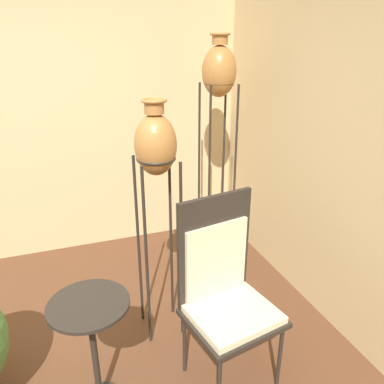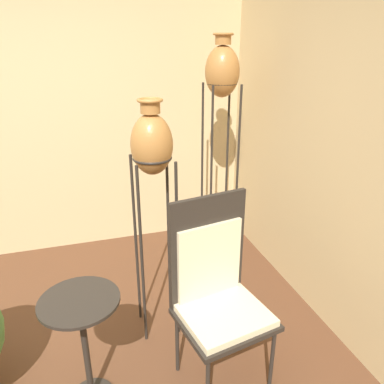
# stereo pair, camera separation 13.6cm
# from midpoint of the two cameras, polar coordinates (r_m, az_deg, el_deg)

# --- Properties ---
(wall_back) EXTENTS (8.08, 0.06, 2.70)m
(wall_back) POSITION_cam_midpoint_polar(r_m,az_deg,el_deg) (3.69, -23.08, 10.81)
(wall_back) COLOR #D1B784
(wall_back) RESTS_ON ground_plane
(vase_stand_tall) EXTENTS (0.28, 0.28, 2.02)m
(vase_stand_tall) POSITION_cam_midpoint_polar(r_m,az_deg,el_deg) (3.20, 5.87, 16.81)
(vase_stand_tall) COLOR #28231E
(vase_stand_tall) RESTS_ON ground_plane
(vase_stand_medium) EXTENTS (0.26, 0.26, 1.65)m
(vase_stand_medium) POSITION_cam_midpoint_polar(r_m,az_deg,el_deg) (2.31, -4.43, 6.22)
(vase_stand_medium) COLOR #28231E
(vase_stand_medium) RESTS_ON ground_plane
(chair) EXTENTS (0.58, 0.53, 1.16)m
(chair) POSITION_cam_midpoint_polar(r_m,az_deg,el_deg) (2.26, 5.54, -14.22)
(chair) COLOR #28231E
(chair) RESTS_ON ground_plane
(side_table) EXTENTS (0.43, 0.43, 0.71)m
(side_table) POSITION_cam_midpoint_polar(r_m,az_deg,el_deg) (2.22, -14.49, -19.71)
(side_table) COLOR #28231E
(side_table) RESTS_ON ground_plane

